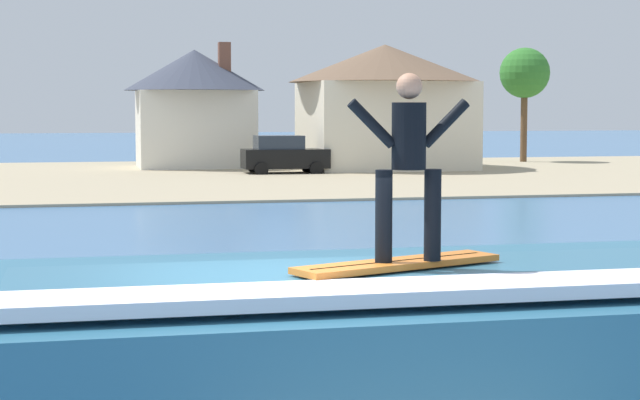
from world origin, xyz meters
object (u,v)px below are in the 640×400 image
surfboard (398,264)px  wave_crest (410,347)px  tree_tall_bare (525,74)px  car_far_shore (284,155)px  surfer (409,156)px  house_small_cottage (195,100)px  house_gabled_white (385,99)px

surfboard → wave_crest: bearing=59.0°
tree_tall_bare → car_far_shore: bearing=-154.0°
surfer → car_far_shore: surfer is taller
house_small_cottage → tree_tall_bare: bearing=4.6°
house_gabled_white → house_small_cottage: 9.80m
house_small_cottage → surfboard: bearing=-93.9°
wave_crest → house_gabled_white: size_ratio=0.92×
wave_crest → house_gabled_white: house_gabled_white is taller
wave_crest → house_small_cottage: size_ratio=1.25×
car_far_shore → tree_tall_bare: size_ratio=0.61×
wave_crest → house_small_cottage: 45.82m
car_far_shore → house_gabled_white: bearing=25.9°
surfboard → tree_tall_bare: (22.00, 47.60, 3.38)m
wave_crest → surfboard: (-0.26, -0.44, 0.90)m
surfer → tree_tall_bare: size_ratio=0.27×
house_gabled_white → car_far_shore: bearing=-154.1°
house_gabled_white → surfer: bearing=-106.0°
house_gabled_white → tree_tall_bare: (9.62, 4.70, 1.47)m
surfer → car_far_shore: (6.55, 40.17, -1.74)m
wave_crest → surfer: surfer is taller
tree_tall_bare → surfboard: bearing=-114.8°
surfer → car_far_shore: bearing=80.7°
house_small_cottage → tree_tall_bare: 19.00m
house_gabled_white → tree_tall_bare: 10.80m
house_gabled_white → house_small_cottage: bearing=161.1°
surfboard → car_far_shore: car_far_shore is taller
wave_crest → surfer: bearing=-110.4°
car_far_shore → house_gabled_white: size_ratio=0.41×
car_far_shore → tree_tall_bare: (15.38, 7.49, 4.11)m
surfboard → surfer: (0.07, -0.07, 1.01)m
wave_crest → car_far_shore: car_far_shore is taller
car_far_shore → house_small_cottage: bearing=120.4°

